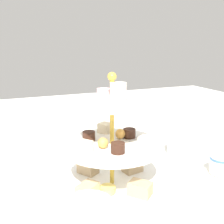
# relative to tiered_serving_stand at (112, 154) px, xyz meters

# --- Properties ---
(ground_plane) EXTENTS (2.40, 2.40, 0.00)m
(ground_plane) POSITION_rel_tiered_serving_stand_xyz_m (-0.00, 0.00, -0.09)
(ground_plane) COLOR silver
(tiered_serving_stand) EXTENTS (0.28, 0.28, 0.27)m
(tiered_serving_stand) POSITION_rel_tiered_serving_stand_xyz_m (0.00, 0.00, 0.00)
(tiered_serving_stand) COLOR white
(tiered_serving_stand) RESTS_ON ground_plane
(water_glass_short_left) EXTENTS (0.06, 0.06, 0.07)m
(water_glass_short_left) POSITION_rel_tiered_serving_stand_xyz_m (-0.10, 0.26, -0.05)
(water_glass_short_left) COLOR silver
(water_glass_short_left) RESTS_ON ground_plane
(teacup_with_saucer) EXTENTS (0.09, 0.09, 0.05)m
(teacup_with_saucer) POSITION_rel_tiered_serving_stand_xyz_m (0.05, 0.28, -0.06)
(teacup_with_saucer) COLOR white
(teacup_with_saucer) RESTS_ON ground_plane
(water_glass_mid_back) EXTENTS (0.06, 0.06, 0.09)m
(water_glass_mid_back) POSITION_rel_tiered_serving_stand_xyz_m (-0.24, 0.05, -0.04)
(water_glass_mid_back) COLOR silver
(water_glass_mid_back) RESTS_ON ground_plane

